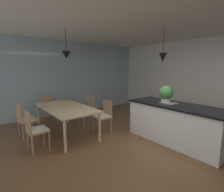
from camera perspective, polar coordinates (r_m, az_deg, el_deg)
ground_plane at (r=3.85m, az=12.66°, el=-18.16°), size 10.00×8.40×0.04m
ceiling_slab at (r=3.57m, az=14.42°, el=25.66°), size 10.00×8.40×0.12m
wall_back_kitchen at (r=6.32m, az=32.21°, el=4.36°), size 10.00×0.12×2.70m
window_wall_left_glazing at (r=6.74m, az=-14.79°, el=5.71°), size 0.06×8.40×2.70m
dining_table at (r=4.60m, az=-15.01°, el=-4.25°), size 1.96×1.01×0.75m
chair_far_left at (r=5.41m, az=-8.23°, el=-4.31°), size 0.40×0.40×0.87m
chair_near_left at (r=4.81m, az=-26.71°, el=-6.96°), size 0.43×0.43×0.87m
chair_far_right at (r=4.69m, az=-2.77°, el=-6.35°), size 0.41×0.41×0.87m
chair_window_end at (r=5.88m, az=-20.16°, el=-3.69°), size 0.41×0.41×0.87m
chair_near_right at (r=3.98m, az=-24.07°, el=-10.04°), size 0.41×0.41×0.87m
kitchen_island at (r=4.36m, az=20.30°, el=-8.35°), size 2.28×0.87×0.91m
pendant_over_table at (r=4.43m, az=-14.90°, el=12.99°), size 0.22×0.22×0.75m
pendant_over_island_main at (r=4.41m, az=16.43°, el=12.11°), size 0.18×0.18×0.83m
potted_plant_on_island at (r=4.37m, az=17.47°, el=0.74°), size 0.33×0.33×0.41m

